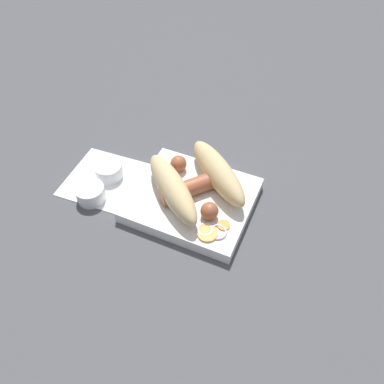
# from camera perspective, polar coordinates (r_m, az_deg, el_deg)

# --- Properties ---
(ground_plane) EXTENTS (3.00, 3.00, 0.00)m
(ground_plane) POSITION_cam_1_polar(r_m,az_deg,el_deg) (0.72, 0.00, -1.83)
(ground_plane) COLOR #4C4C51
(food_tray) EXTENTS (0.22, 0.19, 0.02)m
(food_tray) POSITION_cam_1_polar(r_m,az_deg,el_deg) (0.71, 0.00, -1.20)
(food_tray) COLOR white
(food_tray) RESTS_ON ground_plane
(bread_roll) EXTENTS (0.23, 0.22, 0.05)m
(bread_roll) POSITION_cam_1_polar(r_m,az_deg,el_deg) (0.69, 0.55, 1.85)
(bread_roll) COLOR #DBBC84
(bread_roll) RESTS_ON food_tray
(sausage) EXTENTS (0.13, 0.12, 0.03)m
(sausage) POSITION_cam_1_polar(r_m,az_deg,el_deg) (0.69, 0.16, 0.93)
(sausage) COLOR #9E5638
(sausage) RESTS_ON food_tray
(pickled_veggies) EXTENTS (0.06, 0.07, 0.01)m
(pickled_veggies) POSITION_cam_1_polar(r_m,az_deg,el_deg) (0.64, 2.94, -5.97)
(pickled_veggies) COLOR orange
(pickled_veggies) RESTS_ON food_tray
(napkin) EXTENTS (0.15, 0.15, 0.00)m
(napkin) POSITION_cam_1_polar(r_m,az_deg,el_deg) (0.78, -13.24, 1.95)
(napkin) COLOR white
(napkin) RESTS_ON ground_plane
(condiment_cup_near) EXTENTS (0.06, 0.06, 0.03)m
(condiment_cup_near) POSITION_cam_1_polar(r_m,az_deg,el_deg) (0.77, -12.59, 2.99)
(condiment_cup_near) COLOR white
(condiment_cup_near) RESTS_ON ground_plane
(condiment_cup_far) EXTENTS (0.06, 0.06, 0.03)m
(condiment_cup_far) POSITION_cam_1_polar(r_m,az_deg,el_deg) (0.74, -15.16, -0.29)
(condiment_cup_far) COLOR white
(condiment_cup_far) RESTS_ON ground_plane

